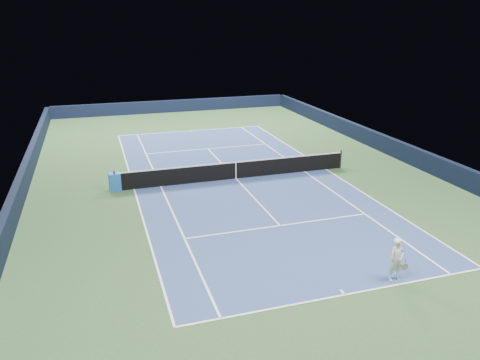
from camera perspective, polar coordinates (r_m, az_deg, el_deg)
name	(u,v)px	position (r m, az deg, el deg)	size (l,w,h in m)	color
ground	(236,179)	(25.62, -0.51, 0.17)	(40.00, 40.00, 0.00)	#294A28
wall_far	(173,106)	(44.25, -8.16, 8.91)	(22.00, 0.35, 1.10)	black
wall_right	(405,153)	(30.30, 19.49, 3.17)	(0.35, 40.00, 1.10)	black
wall_left	(20,190)	(24.73, -25.26, -1.13)	(0.35, 40.00, 1.10)	black
court_surface	(236,179)	(25.62, -0.51, 0.17)	(10.97, 23.77, 0.01)	navy
baseline_far	(191,131)	(36.71, -6.00, 6.00)	(10.97, 0.08, 0.00)	white
baseline_near	(345,295)	(15.73, 12.68, -13.49)	(10.97, 0.08, 0.00)	white
sideline_doubles_right	(326,169)	(27.64, 10.43, 1.31)	(0.08, 23.77, 0.00)	white
sideline_doubles_left	(134,189)	(24.67, -12.78, -1.08)	(0.08, 23.77, 0.00)	white
sideline_singles_right	(304,171)	(27.05, 7.85, 1.05)	(0.08, 23.77, 0.00)	white
sideline_singles_left	(161,186)	(24.80, -9.64, -0.76)	(0.08, 23.77, 0.00)	white
service_line_far	(208,149)	(31.52, -3.94, 3.83)	(8.23, 0.08, 0.00)	white
service_line_near	(280,226)	(20.03, 4.90, -5.55)	(8.23, 0.08, 0.00)	white
center_service_line	(236,178)	(25.62, -0.51, 0.19)	(0.08, 12.80, 0.00)	white
center_mark_far	(191,131)	(36.57, -5.95, 5.95)	(0.08, 0.30, 0.00)	white
center_mark_near	(343,292)	(15.84, 12.41, -13.22)	(0.08, 0.30, 0.00)	white
tennis_net	(236,170)	(25.46, -0.51, 1.24)	(12.90, 0.10, 1.07)	black
sponsor_cube	(115,182)	(24.59, -14.99, -0.22)	(0.61, 0.55, 0.92)	blue
tennis_player	(397,260)	(16.62, 18.55, -9.20)	(0.74, 1.24, 1.99)	white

